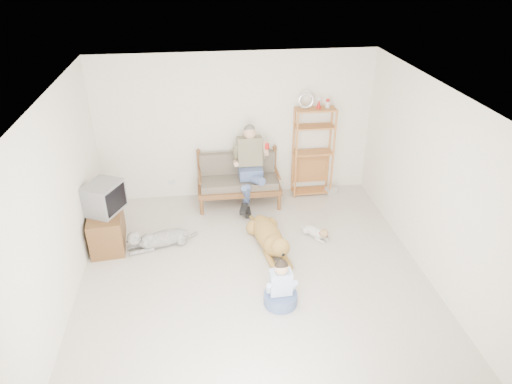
{
  "coord_description": "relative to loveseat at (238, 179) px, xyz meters",
  "views": [
    {
      "loc": [
        -0.65,
        -5.04,
        4.3
      ],
      "look_at": [
        0.14,
        1.0,
        0.95
      ],
      "focal_mm": 32.0,
      "sensor_mm": 36.0,
      "label": 1
    }
  ],
  "objects": [
    {
      "name": "ceiling",
      "position": [
        0.01,
        -2.38,
        2.21
      ],
      "size": [
        5.5,
        5.5,
        0.0
      ],
      "primitive_type": "plane",
      "rotation": [
        3.14,
        0.0,
        0.0
      ],
      "color": "silver",
      "rests_on": "ground"
    },
    {
      "name": "child",
      "position": [
        0.29,
        -2.81,
        -0.23
      ],
      "size": [
        0.45,
        0.45,
        0.72
      ],
      "rotation": [
        0.0,
        0.0,
        0.03
      ],
      "color": "#526496",
      "rests_on": "ground"
    },
    {
      "name": "terrier",
      "position": [
        1.16,
        -1.35,
        -0.39
      ],
      "size": [
        0.4,
        0.53,
        0.23
      ],
      "rotation": [
        0.0,
        0.0,
        0.57
      ],
      "color": "white",
      "rests_on": "ground"
    },
    {
      "name": "wall_right",
      "position": [
        2.51,
        -2.38,
        0.86
      ],
      "size": [
        0.0,
        5.5,
        5.5
      ],
      "primitive_type": "plane",
      "rotation": [
        1.57,
        0.0,
        -1.57
      ],
      "color": "white",
      "rests_on": "ground"
    },
    {
      "name": "shaggy_dog",
      "position": [
        -1.43,
        -1.26,
        -0.34
      ],
      "size": [
        1.18,
        0.5,
        0.36
      ],
      "rotation": [
        0.0,
        0.0,
        -1.29
      ],
      "color": "beige",
      "rests_on": "ground"
    },
    {
      "name": "tv_stand",
      "position": [
        -2.22,
        -1.09,
        -0.19
      ],
      "size": [
        0.59,
        0.94,
        0.6
      ],
      "rotation": [
        0.0,
        0.0,
        0.1
      ],
      "color": "brown",
      "rests_on": "ground"
    },
    {
      "name": "etagere",
      "position": [
        1.42,
        0.17,
        0.39
      ],
      "size": [
        0.76,
        0.33,
        2.0
      ],
      "color": "#C27E3D",
      "rests_on": "ground"
    },
    {
      "name": "man",
      "position": [
        0.19,
        -0.21,
        0.21
      ],
      "size": [
        0.57,
        0.82,
        1.33
      ],
      "color": "#526496",
      "rests_on": "loveseat"
    },
    {
      "name": "floor",
      "position": [
        0.01,
        -2.38,
        -0.49
      ],
      "size": [
        5.5,
        5.5,
        0.0
      ],
      "primitive_type": "plane",
      "color": "silver",
      "rests_on": "ground"
    },
    {
      "name": "book_stack",
      "position": [
        1.82,
        0.1,
        -0.42
      ],
      "size": [
        0.25,
        0.22,
        0.13
      ],
      "primitive_type": "cube",
      "rotation": [
        0.0,
        0.0,
        0.4
      ],
      "color": "silver",
      "rests_on": "ground"
    },
    {
      "name": "loveseat",
      "position": [
        0.0,
        0.0,
        0.0
      ],
      "size": [
        1.5,
        0.71,
        0.95
      ],
      "rotation": [
        0.0,
        0.0,
        -0.01
      ],
      "color": "brown",
      "rests_on": "ground"
    },
    {
      "name": "crt_tv",
      "position": [
        -2.18,
        -1.05,
        0.35
      ],
      "size": [
        0.66,
        0.71,
        0.47
      ],
      "rotation": [
        0.0,
        0.0,
        -0.45
      ],
      "color": "slate",
      "rests_on": "tv_stand"
    },
    {
      "name": "wall_front",
      "position": [
        0.01,
        -5.13,
        0.86
      ],
      "size": [
        5.0,
        0.0,
        5.0
      ],
      "primitive_type": "plane",
      "rotation": [
        -1.57,
        0.0,
        0.0
      ],
      "color": "white",
      "rests_on": "ground"
    },
    {
      "name": "wall_left",
      "position": [
        -2.49,
        -2.38,
        0.86
      ],
      "size": [
        0.0,
        5.5,
        5.5
      ],
      "primitive_type": "plane",
      "rotation": [
        1.57,
        0.0,
        1.57
      ],
      "color": "white",
      "rests_on": "ground"
    },
    {
      "name": "wall_back",
      "position": [
        0.01,
        0.37,
        0.86
      ],
      "size": [
        5.0,
        0.0,
        5.0
      ],
      "primitive_type": "plane",
      "rotation": [
        1.57,
        0.0,
        0.0
      ],
      "color": "white",
      "rests_on": "ground"
    },
    {
      "name": "wall_outlet",
      "position": [
        -1.24,
        0.36,
        -0.19
      ],
      "size": [
        0.12,
        0.02,
        0.08
      ],
      "primitive_type": "cube",
      "color": "silver",
      "rests_on": "ground"
    },
    {
      "name": "golden_retriever",
      "position": [
        0.35,
        -1.55,
        -0.29
      ],
      "size": [
        0.56,
        1.59,
        0.49
      ],
      "rotation": [
        0.0,
        0.0,
        0.15
      ],
      "color": "olive",
      "rests_on": "ground"
    }
  ]
}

